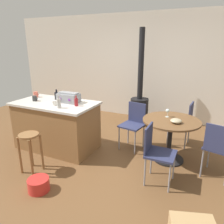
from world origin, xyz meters
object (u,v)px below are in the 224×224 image
(kitchen_island, at_px, (57,125))
(bottle_2, at_px, (76,102))
(toolbox, at_px, (69,98))
(plastic_bucket, at_px, (39,185))
(serving_bowl, at_px, (176,121))
(folding_chair_left, at_px, (156,150))
(folding_chair_near, at_px, (184,120))
(folding_chair_far, at_px, (134,122))
(cup_0, at_px, (35,98))
(wooden_stool, at_px, (30,145))
(cup_1, at_px, (55,103))
(folding_chair_right, at_px, (219,146))
(cup_2, at_px, (36,94))
(wood_stove, at_px, (139,103))
(wine_glass, at_px, (168,111))
(bottle_0, at_px, (59,103))
(dining_table, at_px, (171,130))
(bottle_1, at_px, (57,96))

(kitchen_island, height_order, bottle_2, bottle_2)
(toolbox, xyz_separation_m, plastic_bucket, (0.38, -1.30, -0.90))
(bottle_2, height_order, serving_bowl, bottle_2)
(kitchen_island, bearing_deg, bottle_2, -3.46)
(folding_chair_left, distance_m, plastic_bucket, 1.70)
(folding_chair_near, xyz_separation_m, toolbox, (-1.94, -1.01, 0.47))
(folding_chair_far, bearing_deg, cup_0, -158.25)
(kitchen_island, bearing_deg, wooden_stool, -78.68)
(cup_1, bearing_deg, folding_chair_right, 7.18)
(folding_chair_right, distance_m, cup_1, 2.71)
(wooden_stool, relative_size, cup_2, 5.13)
(kitchen_island, relative_size, cup_1, 13.31)
(toolbox, bearing_deg, folding_chair_right, 1.15)
(folding_chair_right, distance_m, toolbox, 2.60)
(folding_chair_right, xyz_separation_m, toolbox, (-2.56, -0.05, 0.47))
(folding_chair_far, height_order, plastic_bucket, folding_chair_far)
(folding_chair_near, bearing_deg, cup_2, -160.98)
(wood_stove, distance_m, cup_2, 2.42)
(wine_glass, bearing_deg, wooden_stool, -141.94)
(kitchen_island, relative_size, cup_2, 12.37)
(bottle_0, distance_m, serving_bowl, 1.93)
(dining_table, xyz_separation_m, toolbox, (-1.82, -0.31, 0.43))
(kitchen_island, bearing_deg, wine_glass, 15.65)
(wooden_stool, bearing_deg, kitchen_island, 101.32)
(bottle_1, distance_m, cup_2, 0.52)
(toolbox, relative_size, plastic_bucket, 1.36)
(wine_glass, bearing_deg, bottle_1, -169.94)
(wood_stove, xyz_separation_m, cup_1, (-0.89, -2.06, 0.41))
(toolbox, bearing_deg, bottle_0, -78.35)
(folding_chair_left, bearing_deg, cup_0, 174.96)
(dining_table, relative_size, toolbox, 2.37)
(bottle_1, bearing_deg, serving_bowl, 3.17)
(cup_2, distance_m, wine_glass, 2.60)
(cup_0, xyz_separation_m, cup_2, (-0.20, 0.24, 0.00))
(cup_1, height_order, serving_bowl, cup_1)
(wooden_stool, distance_m, dining_table, 2.28)
(folding_chair_left, xyz_separation_m, toolbox, (-1.76, 0.41, 0.49))
(folding_chair_near, xyz_separation_m, cup_1, (-2.04, -1.29, 0.42))
(toolbox, relative_size, bottle_0, 1.81)
(wooden_stool, height_order, dining_table, dining_table)
(cup_2, relative_size, plastic_bucket, 0.42)
(cup_1, bearing_deg, bottle_0, -28.45)
(dining_table, relative_size, wood_stove, 0.41)
(folding_chair_left, distance_m, cup_2, 2.68)
(folding_chair_far, relative_size, serving_bowl, 4.84)
(plastic_bucket, bearing_deg, folding_chair_far, 68.06)
(folding_chair_far, xyz_separation_m, wine_glass, (0.63, -0.07, 0.33))
(toolbox, bearing_deg, folding_chair_far, 24.36)
(folding_chair_far, xyz_separation_m, cup_0, (-1.74, -0.69, 0.44))
(folding_chair_left, bearing_deg, folding_chair_near, 82.63)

